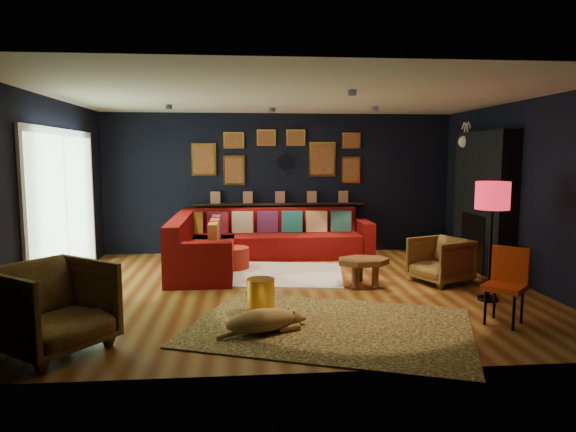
{
  "coord_description": "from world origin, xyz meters",
  "views": [
    {
      "loc": [
        -0.7,
        -6.87,
        1.83
      ],
      "look_at": [
        -0.06,
        0.3,
        0.98
      ],
      "focal_mm": 32.0,
      "sensor_mm": 36.0,
      "label": 1
    }
  ],
  "objects": [
    {
      "name": "floor",
      "position": [
        0.0,
        0.0,
        0.0
      ],
      "size": [
        6.5,
        6.5,
        0.0
      ],
      "primitive_type": "plane",
      "color": "olive",
      "rests_on": "ground"
    },
    {
      "name": "room_walls",
      "position": [
        0.0,
        0.0,
        1.59
      ],
      "size": [
        6.5,
        6.5,
        6.5
      ],
      "color": "black",
      "rests_on": "ground"
    },
    {
      "name": "sectional",
      "position": [
        -0.61,
        1.81,
        0.32
      ],
      "size": [
        3.41,
        2.69,
        0.86
      ],
      "color": "maroon",
      "rests_on": "ground"
    },
    {
      "name": "ledge",
      "position": [
        0.0,
        2.68,
        0.92
      ],
      "size": [
        3.2,
        0.12,
        0.04
      ],
      "primitive_type": "cube",
      "color": "black",
      "rests_on": "room_walls"
    },
    {
      "name": "gallery_wall",
      "position": [
        -0.01,
        2.72,
        1.81
      ],
      "size": [
        3.15,
        0.04,
        1.02
      ],
      "color": "gold",
      "rests_on": "room_walls"
    },
    {
      "name": "sunburst_mirror",
      "position": [
        0.1,
        2.72,
        1.7
      ],
      "size": [
        0.47,
        0.16,
        0.47
      ],
      "color": "silver",
      "rests_on": "room_walls"
    },
    {
      "name": "fireplace",
      "position": [
        3.09,
        0.9,
        1.02
      ],
      "size": [
        0.31,
        1.6,
        2.2
      ],
      "color": "black",
      "rests_on": "ground"
    },
    {
      "name": "deer_head",
      "position": [
        3.14,
        1.4,
        2.05
      ],
      "size": [
        0.5,
        0.28,
        0.45
      ],
      "color": "white",
      "rests_on": "fireplace"
    },
    {
      "name": "sliding_door",
      "position": [
        -3.22,
        0.6,
        1.1
      ],
      "size": [
        0.06,
        2.8,
        2.2
      ],
      "color": "white",
      "rests_on": "ground"
    },
    {
      "name": "ceiling_spots",
      "position": [
        -0.0,
        0.8,
        2.56
      ],
      "size": [
        3.3,
        2.5,
        0.06
      ],
      "color": "black",
      "rests_on": "room_walls"
    },
    {
      "name": "shag_rug",
      "position": [
        -0.33,
        0.84,
        0.02
      ],
      "size": [
        2.49,
        1.98,
        0.03
      ],
      "primitive_type": "cube",
      "rotation": [
        0.0,
        0.0,
        -0.16
      ],
      "color": "silver",
      "rests_on": "ground"
    },
    {
      "name": "leopard_rug",
      "position": [
        0.23,
        -1.62,
        0.01
      ],
      "size": [
        3.45,
        2.96,
        0.02
      ],
      "primitive_type": "cube",
      "rotation": [
        0.0,
        0.0,
        -0.36
      ],
      "color": "tan",
      "rests_on": "ground"
    },
    {
      "name": "coffee_table",
      "position": [
        0.96,
        -0.01,
        0.33
      ],
      "size": [
        0.81,
        0.64,
        0.38
      ],
      "rotation": [
        0.0,
        0.0,
        0.11
      ],
      "color": "#5E3216",
      "rests_on": "shag_rug"
    },
    {
      "name": "pouf",
      "position": [
        -0.86,
        1.26,
        0.2
      ],
      "size": [
        0.51,
        0.51,
        0.33
      ],
      "primitive_type": "cylinder",
      "color": "#A2251B",
      "rests_on": "shag_rug"
    },
    {
      "name": "armchair_left",
      "position": [
        -2.47,
        -2.05,
        0.46
      ],
      "size": [
        1.21,
        1.22,
        0.92
      ],
      "primitive_type": "imported",
      "rotation": [
        0.0,
        0.0,
        0.93
      ],
      "color": "#BA8A3B",
      "rests_on": "ground"
    },
    {
      "name": "armchair_right",
      "position": [
        2.13,
        0.14,
        0.36
      ],
      "size": [
        0.88,
        0.9,
        0.72
      ],
      "primitive_type": "imported",
      "rotation": [
        0.0,
        0.0,
        -1.16
      ],
      "color": "#BA8A3B",
      "rests_on": "ground"
    },
    {
      "name": "gold_stool",
      "position": [
        -0.5,
        -1.07,
        0.21
      ],
      "size": [
        0.33,
        0.33,
        0.41
      ],
      "primitive_type": "cylinder",
      "color": "gold",
      "rests_on": "ground"
    },
    {
      "name": "orange_chair",
      "position": [
        2.16,
        -1.64,
        0.49
      ],
      "size": [
        0.55,
        0.55,
        0.83
      ],
      "rotation": [
        0.0,
        0.0,
        -0.78
      ],
      "color": "black",
      "rests_on": "ground"
    },
    {
      "name": "floor_lamp",
      "position": [
        2.39,
        -0.78,
        1.26
      ],
      "size": [
        0.42,
        0.42,
        1.51
      ],
      "color": "black",
      "rests_on": "ground"
    },
    {
      "name": "dog",
      "position": [
        -0.52,
        -1.75,
        0.18
      ],
      "size": [
        1.16,
        0.85,
        0.33
      ],
      "primitive_type": null,
      "rotation": [
        0.0,
        0.0,
        0.37
      ],
      "color": "#A07B3F",
      "rests_on": "leopard_rug"
    }
  ]
}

